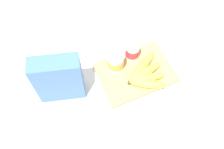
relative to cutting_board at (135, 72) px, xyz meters
name	(u,v)px	position (x,y,z in m)	size (l,w,h in m)	color
ground_plane	(135,74)	(0.00, 0.00, -0.01)	(2.40, 2.40, 0.00)	silver
cutting_board	(135,72)	(0.00, 0.00, 0.00)	(0.32, 0.23, 0.02)	tan
cereal_box	(59,79)	(-0.32, 0.04, 0.11)	(0.18, 0.07, 0.24)	#4770B7
yogurt_cup_front	(116,61)	(-0.07, 0.05, 0.06)	(0.07, 0.07, 0.10)	white
yogurt_cup_back	(132,51)	(0.02, 0.08, 0.05)	(0.06, 0.06, 0.09)	white
banana_bunch	(145,74)	(0.03, -0.04, 0.03)	(0.18, 0.21, 0.04)	yellow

